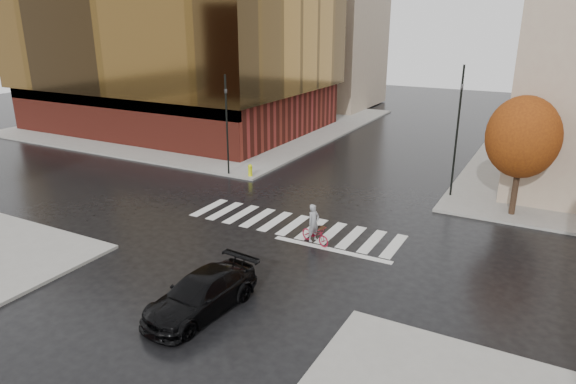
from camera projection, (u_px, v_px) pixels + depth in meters
name	position (u px, v px, depth m)	size (l,w,h in m)	color
ground	(289.00, 228.00, 26.73)	(120.00, 120.00, 0.00)	black
sidewalk_nw	(208.00, 121.00, 53.65)	(30.00, 30.00, 0.15)	gray
crosswalk	(293.00, 225.00, 27.15)	(12.00, 3.00, 0.01)	silver
office_glass	(176.00, 41.00, 48.94)	(27.00, 19.00, 16.00)	maroon
building_nw_far	(318.00, 19.00, 61.44)	(14.00, 12.00, 20.00)	tan
tree_ne_a	(523.00, 137.00, 26.93)	(3.80, 3.80, 6.50)	black
sedan	(201.00, 294.00, 18.98)	(2.03, 5.00, 1.45)	black
cyclist	(315.00, 230.00, 24.80)	(1.84, 1.15, 1.98)	maroon
traffic_light_nw	(227.00, 119.00, 34.38)	(0.18, 0.16, 6.74)	black
traffic_light_ne	(458.00, 122.00, 29.85)	(0.18, 0.21, 7.77)	black
fire_hydrant	(250.00, 170.00, 34.88)	(0.30, 0.30, 0.84)	#D1DB0C
manhole	(320.00, 228.00, 26.81)	(0.61, 0.61, 0.01)	#412717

